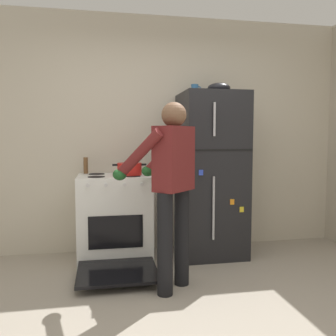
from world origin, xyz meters
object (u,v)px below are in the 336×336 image
object	(u,v)px
red_pot	(129,169)
pepper_mill	(86,165)
person_cook	(170,179)
coffee_mug	(195,89)
mixing_bowl	(219,88)
stove_range	(115,219)
refrigerator	(211,175)

from	to	relation	value
red_pot	pepper_mill	bearing A→B (deg)	151.48
person_cook	red_pot	xyz separation A→B (m)	(-0.28, 0.79, 0.02)
red_pot	coffee_mug	xyz separation A→B (m)	(0.73, 0.10, 0.86)
coffee_mug	mixing_bowl	distance (m)	0.26
stove_range	person_cook	xyz separation A→B (m)	(0.44, -0.82, 0.51)
refrigerator	coffee_mug	world-z (taller)	coffee_mug
red_pot	stove_range	bearing A→B (deg)	168.67
person_cook	pepper_mill	bearing A→B (deg)	125.49
person_cook	mixing_bowl	distance (m)	1.42
pepper_mill	mixing_bowl	distance (m)	1.69
stove_range	coffee_mug	bearing A→B (deg)	4.35
person_cook	coffee_mug	xyz separation A→B (m)	(0.45, 0.89, 0.88)
stove_range	refrigerator	bearing A→B (deg)	0.94
refrigerator	stove_range	xyz separation A→B (m)	(-1.07, -0.02, -0.45)
stove_range	person_cook	bearing A→B (deg)	-61.76
refrigerator	pepper_mill	size ratio (longest dim) A/B	10.10
stove_range	pepper_mill	xyz separation A→B (m)	(-0.30, 0.22, 0.56)
red_pot	pepper_mill	distance (m)	0.52
pepper_mill	mixing_bowl	xyz separation A→B (m)	(1.45, -0.20, 0.85)
mixing_bowl	coffee_mug	bearing A→B (deg)	169.01
refrigerator	pepper_mill	bearing A→B (deg)	171.68
red_pot	mixing_bowl	distance (m)	1.32
refrigerator	stove_range	world-z (taller)	refrigerator
refrigerator	person_cook	bearing A→B (deg)	-126.89
stove_range	mixing_bowl	bearing A→B (deg)	0.89
mixing_bowl	refrigerator	bearing A→B (deg)	-179.78
stove_range	coffee_mug	world-z (taller)	coffee_mug
refrigerator	person_cook	distance (m)	1.05
coffee_mug	pepper_mill	size ratio (longest dim) A/B	0.63
stove_range	pepper_mill	distance (m)	0.67
coffee_mug	stove_range	bearing A→B (deg)	-175.65
person_cook	coffee_mug	world-z (taller)	coffee_mug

